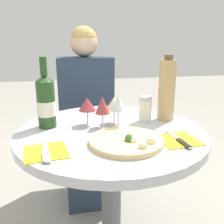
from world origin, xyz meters
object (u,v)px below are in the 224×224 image
Objects in this scene: chair_behind_diner at (86,130)px; wine_bottle at (46,102)px; seated_diner at (87,125)px; dining_table at (111,161)px; pizza_large at (127,141)px; tall_carafe at (167,90)px.

wine_bottle reaches higher than chair_behind_diner.
chair_behind_diner is 2.80× the size of wine_bottle.
wine_bottle is (-0.23, -0.51, 0.30)m from seated_diner.
pizza_large is (0.03, -0.17, 0.17)m from dining_table.
wine_bottle is 0.99× the size of tall_carafe.
seated_diner is 3.73× the size of wine_bottle.
dining_table is at bearing -18.98° from wine_bottle.
pizza_large is 0.91× the size of wine_bottle.
seated_diner is at bearing 95.76° from pizza_large.
pizza_large reaches higher than dining_table.
chair_behind_diner is 3.09× the size of pizza_large.
dining_table is 2.93× the size of pizza_large.
tall_carafe is at bearing 123.77° from seated_diner.
chair_behind_diner reaches higher than dining_table.
pizza_large is at bearing -40.31° from wine_bottle.
pizza_large is 0.42m from wine_bottle.
seated_diner is 0.64m from wine_bottle.
chair_behind_diner is 0.85m from tall_carafe.
seated_diner is 0.70m from tall_carafe.
tall_carafe is at bearing 17.60° from dining_table.
chair_behind_diner is (-0.05, 0.75, -0.12)m from dining_table.
pizza_large is at bearing -135.56° from tall_carafe.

